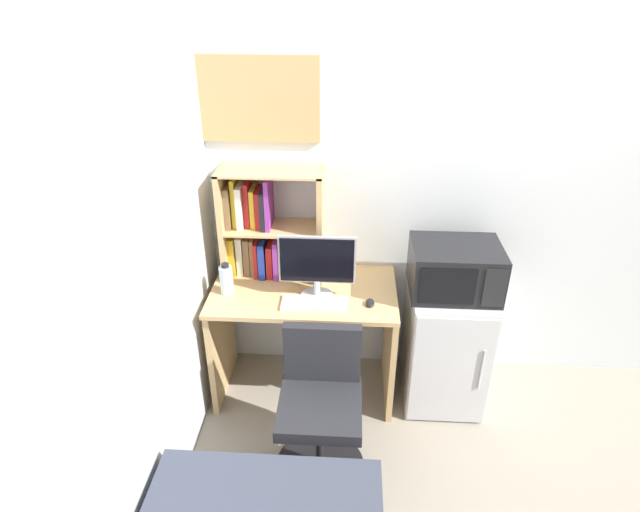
{
  "coord_description": "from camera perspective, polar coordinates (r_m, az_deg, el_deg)",
  "views": [
    {
      "loc": [
        -0.72,
        -3.03,
        2.47
      ],
      "look_at": [
        -0.89,
        -0.35,
        1.03
      ],
      "focal_mm": 29.54,
      "sensor_mm": 36.0,
      "label": 1
    }
  ],
  "objects": [
    {
      "name": "monitor",
      "position": [
        3.02,
        -0.33,
        -0.92
      ],
      "size": [
        0.45,
        0.19,
        0.4
      ],
      "color": "#B7B7BC",
      "rests_on": "desk"
    },
    {
      "name": "wall_back",
      "position": [
        3.45,
        22.44,
        6.33
      ],
      "size": [
        6.4,
        0.04,
        2.6
      ],
      "primitive_type": "cube",
      "color": "silver",
      "rests_on": "ground_plane"
    },
    {
      "name": "water_bottle",
      "position": [
        3.17,
        -10.11,
        -2.51
      ],
      "size": [
        0.08,
        0.08,
        0.2
      ],
      "color": "silver",
      "rests_on": "desk"
    },
    {
      "name": "desk_chair",
      "position": [
        2.96,
        0.06,
        -16.67
      ],
      "size": [
        0.5,
        0.5,
        0.85
      ],
      "color": "black",
      "rests_on": "ground_plane"
    },
    {
      "name": "wall_corkboard",
      "position": [
        3.13,
        -7.56,
        16.47
      ],
      "size": [
        0.79,
        0.02,
        0.48
      ],
      "primitive_type": "cube",
      "color": "tan"
    },
    {
      "name": "desk",
      "position": [
        3.34,
        -1.69,
        -7.24
      ],
      "size": [
        1.12,
        0.64,
        0.78
      ],
      "color": "tan",
      "rests_on": "ground_plane"
    },
    {
      "name": "mini_fridge",
      "position": [
        3.46,
        13.33,
        -9.31
      ],
      "size": [
        0.48,
        0.56,
        0.8
      ],
      "color": "silver",
      "rests_on": "ground_plane"
    },
    {
      "name": "wall_left",
      "position": [
        2.05,
        -23.48,
        -9.22
      ],
      "size": [
        0.04,
        4.4,
        2.6
      ],
      "primitive_type": "cube",
      "color": "silver",
      "rests_on": "ground_plane"
    },
    {
      "name": "computer_mouse",
      "position": [
        3.06,
        5.44,
        -5.07
      ],
      "size": [
        0.05,
        0.08,
        0.03
      ],
      "primitive_type": "ellipsoid",
      "color": "black",
      "rests_on": "desk"
    },
    {
      "name": "microwave",
      "position": [
        3.17,
        14.4,
        -1.39
      ],
      "size": [
        0.51,
        0.4,
        0.3
      ],
      "color": "black",
      "rests_on": "mini_fridge"
    },
    {
      "name": "hutch_bookshelf",
      "position": [
        3.26,
        -6.26,
        3.1
      ],
      "size": [
        0.62,
        0.28,
        0.69
      ],
      "color": "tan",
      "rests_on": "desk"
    },
    {
      "name": "keyboard",
      "position": [
        3.05,
        -0.6,
        -5.19
      ],
      "size": [
        0.38,
        0.15,
        0.02
      ],
      "primitive_type": "cube",
      "color": "silver",
      "rests_on": "desk"
    }
  ]
}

